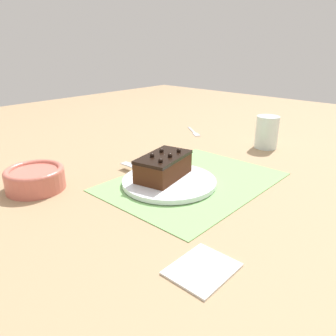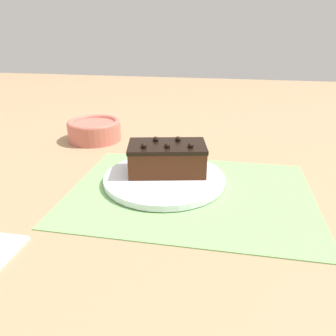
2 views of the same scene
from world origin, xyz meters
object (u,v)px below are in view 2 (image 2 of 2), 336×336
chocolate_cake (167,158)px  serving_knife (168,165)px  small_bowl (94,129)px  cake_plate (164,178)px

chocolate_cake → serving_knife: bearing=-82.8°
serving_knife → small_bowl: 0.31m
cake_plate → small_bowl: 0.34m
cake_plate → small_bowl: small_bowl is taller
cake_plate → serving_knife: serving_knife is taller
cake_plate → serving_knife: bearing=-88.4°
cake_plate → chocolate_cake: 0.04m
chocolate_cake → small_bowl: size_ratio=1.18×
serving_knife → small_bowl: (0.24, -0.19, 0.01)m
serving_knife → cake_plate: bearing=-88.0°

